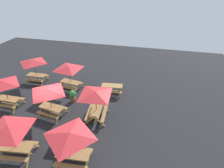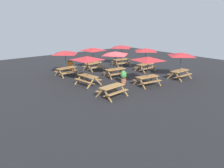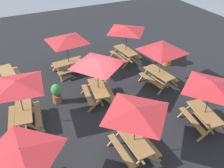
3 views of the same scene
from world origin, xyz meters
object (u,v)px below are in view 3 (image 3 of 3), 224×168
(trash_bin_orange, at_px, (167,57))
(potted_plant_0, at_px, (57,93))
(picnic_table_7, at_px, (126,32))
(picnic_table_8, at_px, (211,89))
(picnic_table_3, at_px, (17,87))
(picnic_table_1, at_px, (8,75))
(picnic_table_0, at_px, (67,42))
(picnic_table_6, at_px, (21,156))
(picnic_table_2, at_px, (162,52))
(picnic_table_4, at_px, (136,114))
(picnic_table_5, at_px, (97,66))

(trash_bin_orange, relative_size, potted_plant_0, 0.94)
(picnic_table_7, distance_m, picnic_table_8, 6.88)
(picnic_table_3, bearing_deg, picnic_table_8, 71.47)
(picnic_table_1, xyz_separation_m, picnic_table_8, (7.27, 7.26, 1.43))
(picnic_table_0, relative_size, picnic_table_3, 1.01)
(picnic_table_7, relative_size, picnic_table_8, 1.00)
(picnic_table_6, height_order, potted_plant_0, picnic_table_6)
(picnic_table_7, bearing_deg, potted_plant_0, -70.34)
(picnic_table_6, distance_m, picnic_table_8, 7.43)
(picnic_table_3, height_order, potted_plant_0, picnic_table_3)
(picnic_table_6, bearing_deg, picnic_table_2, 114.47)
(picnic_table_4, xyz_separation_m, trash_bin_orange, (-5.39, 5.50, -1.49))
(picnic_table_3, bearing_deg, trash_bin_orange, 109.49)
(picnic_table_2, height_order, picnic_table_6, same)
(picnic_table_4, bearing_deg, picnic_table_8, 90.32)
(picnic_table_6, distance_m, trash_bin_orange, 11.01)
(picnic_table_0, relative_size, picnic_table_2, 1.00)
(picnic_table_4, bearing_deg, picnic_table_5, 176.98)
(picnic_table_1, bearing_deg, trash_bin_orange, 71.59)
(picnic_table_4, distance_m, potted_plant_0, 5.07)
(trash_bin_orange, xyz_separation_m, potted_plant_0, (0.86, -7.27, 0.06))
(picnic_table_5, bearing_deg, picnic_table_1, -124.02)
(picnic_table_7, relative_size, trash_bin_orange, 2.38)
(picnic_table_2, relative_size, picnic_table_5, 1.20)
(picnic_table_6, relative_size, picnic_table_8, 1.00)
(picnic_table_6, relative_size, potted_plant_0, 2.24)
(picnic_table_2, bearing_deg, potted_plant_0, -106.48)
(picnic_table_0, relative_size, picnic_table_7, 1.21)
(picnic_table_2, height_order, picnic_table_8, same)
(picnic_table_1, height_order, potted_plant_0, potted_plant_0)
(trash_bin_orange, bearing_deg, picnic_table_0, -105.63)
(picnic_table_2, distance_m, potted_plant_0, 5.72)
(picnic_table_5, height_order, picnic_table_8, same)
(picnic_table_2, height_order, picnic_table_7, same)
(picnic_table_1, xyz_separation_m, picnic_table_7, (0.39, 7.11, 1.43))
(picnic_table_8, bearing_deg, picnic_table_7, -170.65)
(trash_bin_orange, height_order, potted_plant_0, potted_plant_0)
(picnic_table_2, height_order, potted_plant_0, picnic_table_2)
(picnic_table_4, relative_size, trash_bin_orange, 2.38)
(picnic_table_6, xyz_separation_m, picnic_table_7, (-7.09, 7.28, 0.00))
(trash_bin_orange, bearing_deg, potted_plant_0, -83.29)
(picnic_table_2, distance_m, picnic_table_6, 8.52)
(picnic_table_4, distance_m, picnic_table_6, 3.90)
(picnic_table_4, height_order, picnic_table_7, same)
(picnic_table_4, height_order, potted_plant_0, picnic_table_4)
(picnic_table_5, relative_size, picnic_table_8, 1.00)
(picnic_table_2, height_order, picnic_table_5, same)
(picnic_table_2, relative_size, potted_plant_0, 2.68)
(picnic_table_2, relative_size, picnic_table_6, 1.20)
(picnic_table_5, distance_m, picnic_table_6, 5.65)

